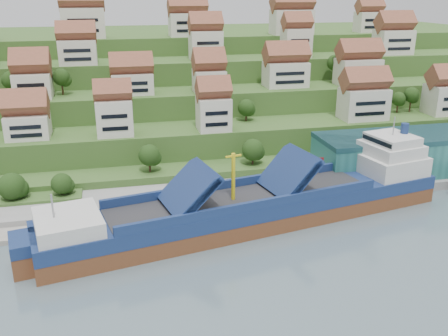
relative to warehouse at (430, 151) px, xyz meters
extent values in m
plane|color=slate|center=(-52.00, -17.00, -7.20)|extent=(300.00, 300.00, 0.00)
cube|color=gray|center=(-32.00, -2.00, -6.10)|extent=(180.00, 14.00, 2.20)
cube|color=#2D4C1E|center=(-52.00, 69.00, -5.20)|extent=(260.00, 128.00, 4.00)
cube|color=#2D4C1E|center=(-52.00, 74.00, -1.70)|extent=(260.00, 118.00, 11.00)
cube|color=#2D4C1E|center=(-52.00, 82.00, 1.80)|extent=(260.00, 102.00, 18.00)
cube|color=#2D4C1E|center=(-52.00, 90.00, 5.30)|extent=(260.00, 86.00, 25.00)
cube|color=#2D4C1E|center=(-52.00, 99.00, 8.30)|extent=(260.00, 68.00, 31.00)
cube|color=beige|center=(-100.36, 22.51, 6.80)|extent=(10.46, 8.57, 6.01)
cube|color=beige|center=(-78.94, 19.96, 8.43)|extent=(9.08, 7.03, 9.26)
cube|color=beige|center=(-53.14, 19.27, 8.14)|extent=(8.48, 7.62, 8.68)
cube|color=beige|center=(-8.59, 21.35, 8.22)|extent=(12.91, 8.26, 8.84)
cube|color=beige|center=(19.49, 21.86, 8.14)|extent=(12.81, 8.31, 8.67)
cube|color=beige|center=(-100.13, 38.26, 14.27)|extent=(9.89, 8.98, 6.95)
cube|color=beige|center=(-73.12, 37.83, 13.78)|extent=(11.68, 7.90, 5.96)
cube|color=beige|center=(-51.16, 34.96, 14.04)|extent=(8.77, 8.56, 6.48)
cube|color=beige|center=(-26.29, 38.96, 14.57)|extent=(12.90, 8.36, 7.54)
cube|color=beige|center=(-3.07, 36.84, 14.84)|extent=(13.18, 8.18, 8.09)
cube|color=beige|center=(-88.12, 51.70, 21.46)|extent=(11.07, 7.30, 7.32)
cube|color=beige|center=(-48.42, 53.82, 22.35)|extent=(10.08, 7.79, 9.10)
cube|color=beige|center=(-17.73, 53.48, 22.48)|extent=(9.05, 7.14, 9.36)
cube|color=beige|center=(18.40, 53.84, 21.94)|extent=(12.17, 8.47, 8.27)
cube|color=beige|center=(-86.50, 71.40, 28.71)|extent=(13.96, 7.51, 9.83)
cube|color=beige|center=(-51.29, 71.36, 27.69)|extent=(12.89, 8.15, 7.79)
cube|color=beige|center=(-13.32, 70.61, 28.13)|extent=(14.46, 8.73, 8.66)
cube|color=beige|center=(18.95, 73.48, 27.54)|extent=(9.53, 7.05, 7.48)
ellipsoid|color=#234216|center=(-45.07, 9.11, 0.67)|extent=(5.63, 5.63, 5.63)
ellipsoid|color=#234216|center=(-71.36, 9.29, 1.12)|extent=(5.27, 5.27, 5.27)
ellipsoid|color=#234216|center=(5.52, 26.11, 8.08)|extent=(4.27, 4.27, 4.27)
ellipsoid|color=#234216|center=(9.81, 26.11, 9.10)|extent=(4.61, 4.61, 4.61)
ellipsoid|color=#234216|center=(-42.12, 26.66, 7.60)|extent=(4.85, 4.85, 4.85)
ellipsoid|color=#234216|center=(-8.28, 42.83, 17.08)|extent=(5.10, 5.10, 5.10)
ellipsoid|color=#234216|center=(-106.38, 42.38, 15.21)|extent=(5.34, 5.34, 5.34)
ellipsoid|color=#234216|center=(-92.73, 40.97, 15.86)|extent=(4.87, 4.87, 4.87)
ellipsoid|color=#234216|center=(-46.73, 56.21, 23.74)|extent=(7.26, 7.26, 7.26)
ellipsoid|color=#234216|center=(-15.09, 58.94, 22.27)|extent=(5.52, 5.52, 5.52)
ellipsoid|color=#234216|center=(-14.71, 56.97, 21.73)|extent=(4.20, 4.20, 4.20)
ellipsoid|color=#234216|center=(-102.10, 2.00, -1.50)|extent=(6.04, 6.04, 6.04)
ellipsoid|color=#234216|center=(-91.63, 2.00, -1.78)|extent=(4.80, 4.80, 4.80)
cube|color=#276A65|center=(0.00, 0.00, 0.00)|extent=(60.00, 15.00, 10.00)
cylinder|color=gray|center=(-34.00, -7.00, -1.00)|extent=(0.16, 0.16, 8.00)
cube|color=maroon|center=(-33.40, -7.00, 2.60)|extent=(1.20, 0.05, 0.80)
cube|color=brown|center=(-52.42, -16.45, -6.20)|extent=(87.88, 29.98, 5.57)
cube|color=navy|center=(-52.42, -16.45, -2.41)|extent=(87.91, 30.12, 2.90)
cube|color=beige|center=(-88.50, -23.59, 0.38)|extent=(13.40, 14.63, 2.90)
cube|color=#262628|center=(-54.61, -16.88, -0.96)|extent=(56.88, 21.96, 0.33)
cube|color=navy|center=(-66.63, -19.26, 2.83)|extent=(10.58, 13.69, 7.71)
cube|color=navy|center=(-44.77, -14.94, 2.83)|extent=(10.17, 13.61, 8.15)
cylinder|color=yellow|center=(-56.79, -17.32, 3.95)|extent=(0.92, 0.92, 10.03)
cube|color=beige|center=(-17.43, -9.53, 1.16)|extent=(15.59, 15.06, 4.46)
cube|color=beige|center=(-17.43, -9.53, 4.73)|extent=(13.14, 13.32, 2.79)
cube|color=beige|center=(-17.43, -9.53, 7.07)|extent=(10.69, 11.57, 2.01)
cylinder|color=navy|center=(-14.15, -8.88, 9.18)|extent=(2.10, 2.10, 2.45)
camera|label=1|loc=(-79.39, -107.53, 39.21)|focal=40.00mm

